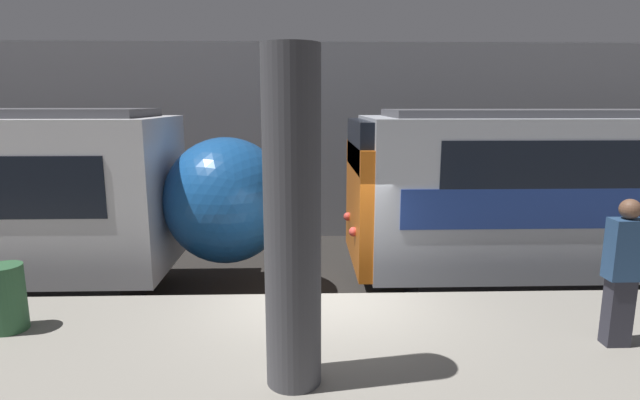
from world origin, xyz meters
TOP-DOWN VIEW (x-y plane):
  - ground_plane at (0.00, 0.00)m, footprint 120.00×120.00m
  - station_rear_barrier at (0.00, 7.16)m, footprint 50.00×0.15m
  - support_pillar_near at (-0.37, -2.38)m, footprint 0.56×0.56m
  - person_waiting at (3.42, -1.71)m, footprint 0.38×0.24m
  - trash_bin at (-3.98, -1.09)m, footprint 0.44×0.44m

SIDE VIEW (x-z plane):
  - ground_plane at x=0.00m, z-range 0.00..0.00m
  - trash_bin at x=-3.98m, z-range 1.03..1.88m
  - person_waiting at x=3.42m, z-range 1.09..2.85m
  - support_pillar_near at x=-0.37m, z-range 1.03..4.39m
  - station_rear_barrier at x=0.00m, z-range 0.00..5.49m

